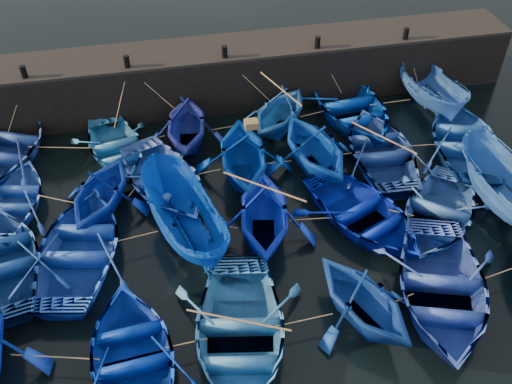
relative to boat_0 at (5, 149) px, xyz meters
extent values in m
plane|color=black|center=(9.16, -7.81, -0.58)|extent=(120.00, 120.00, 0.00)
cube|color=black|center=(9.16, 2.69, 0.67)|extent=(26.00, 2.50, 2.50)
cube|color=black|center=(9.16, 2.69, 1.98)|extent=(26.00, 2.50, 0.12)
cylinder|color=black|center=(1.16, 1.79, 2.29)|extent=(0.24, 0.24, 0.50)
cylinder|color=black|center=(5.16, 1.79, 2.29)|extent=(0.24, 0.24, 0.50)
cylinder|color=black|center=(9.16, 1.79, 2.29)|extent=(0.24, 0.24, 0.50)
cylinder|color=black|center=(13.16, 1.79, 2.29)|extent=(0.24, 0.24, 0.50)
cylinder|color=black|center=(17.16, 1.79, 2.29)|extent=(0.24, 0.24, 0.50)
imported|color=navy|center=(0.00, 0.00, 0.00)|extent=(5.89, 6.68, 1.15)
imported|color=blue|center=(4.26, -0.59, -0.12)|extent=(4.03, 4.98, 0.91)
imported|color=navy|center=(7.16, -0.35, 0.47)|extent=(3.94, 4.41, 2.09)
imported|color=#18539B|center=(11.10, -0.17, 0.44)|extent=(5.03, 5.07, 2.02)
imported|color=#002F94|center=(14.30, 0.08, 0.03)|extent=(4.85, 6.28, 1.20)
imported|color=#23529D|center=(17.99, 0.12, 0.34)|extent=(2.33, 4.89, 1.82)
imported|color=blue|center=(0.59, -3.02, -0.13)|extent=(3.96, 4.90, 0.90)
imported|color=#072591|center=(3.77, -3.75, 0.42)|extent=(4.53, 4.79, 1.99)
imported|color=blue|center=(5.99, -3.08, -0.04)|extent=(5.27, 6.14, 1.07)
imported|color=#003195|center=(9.04, -2.92, 0.59)|extent=(4.24, 4.78, 2.33)
imported|color=#063AAD|center=(11.80, -2.98, 0.56)|extent=(4.53, 4.99, 2.27)
imported|color=navy|center=(14.55, -2.99, -0.03)|extent=(4.16, 5.54, 1.09)
imported|color=#1E50A1|center=(18.05, -3.16, 0.00)|extent=(5.31, 6.39, 1.15)
imported|color=navy|center=(0.60, -5.94, -0.04)|extent=(4.64, 5.80, 1.07)
imported|color=#1840AF|center=(3.04, -5.93, -0.01)|extent=(4.89, 6.11, 1.13)
imported|color=#0137A5|center=(6.46, -5.71, 0.43)|extent=(3.31, 5.54, 2.01)
imported|color=#0924D2|center=(9.12, -6.10, 0.54)|extent=(4.38, 4.84, 2.23)
imported|color=#0115A0|center=(12.64, -6.30, -0.05)|extent=(5.42, 6.15, 1.06)
imported|color=#28529D|center=(15.19, -6.76, -0.07)|extent=(5.84, 6.03, 1.02)
imported|color=#22549C|center=(17.65, -6.67, 0.41)|extent=(2.55, 5.30, 1.97)
imported|color=#002390|center=(4.53, -10.25, -0.06)|extent=(3.92, 5.20, 1.02)
imported|color=#2869B2|center=(7.50, -10.20, 0.00)|extent=(4.87, 6.14, 1.15)
imported|color=navy|center=(11.20, -10.11, 0.43)|extent=(4.50, 4.78, 2.00)
imported|color=#24409D|center=(13.82, -9.91, 0.02)|extent=(5.66, 6.71, 1.19)
cube|color=brown|center=(9.34, -2.92, 1.89)|extent=(0.47, 0.40, 0.27)
cylinder|color=tan|center=(2.13, -0.29, -0.03)|extent=(2.47, 0.62, 0.04)
cylinder|color=tan|center=(5.71, -0.47, -0.03)|extent=(1.11, 0.27, 0.04)
cylinder|color=tan|center=(9.13, -0.26, -0.03)|extent=(2.14, 0.21, 0.04)
cylinder|color=tan|center=(12.70, -0.05, -0.03)|extent=(1.41, 0.29, 0.04)
cylinder|color=tan|center=(16.14, 0.10, -0.03)|extent=(1.89, 0.08, 0.04)
cylinder|color=tan|center=(2.18, -3.39, -0.03)|extent=(1.40, 0.76, 0.04)
cylinder|color=tan|center=(4.88, -3.42, -0.03)|extent=(0.45, 0.68, 0.04)
cylinder|color=tan|center=(7.51, -3.00, -0.03)|extent=(1.25, 0.20, 0.04)
cylinder|color=tan|center=(10.42, -2.95, -0.03)|extent=(0.96, 0.09, 0.04)
cylinder|color=tan|center=(13.17, -2.98, -0.03)|extent=(0.96, 0.05, 0.04)
cylinder|color=tan|center=(16.30, -3.08, -0.03)|extent=(1.70, 0.21, 0.04)
cylinder|color=tan|center=(1.82, -5.93, -0.03)|extent=(0.64, 0.05, 0.04)
cylinder|color=tan|center=(4.75, -5.82, -0.03)|extent=(1.63, 0.26, 0.04)
cylinder|color=tan|center=(7.79, -5.90, -0.03)|extent=(0.87, 0.43, 0.04)
cylinder|color=tan|center=(10.88, -6.20, -0.03)|extent=(1.73, 0.23, 0.04)
cylinder|color=tan|center=(13.91, -6.53, -0.03)|extent=(0.77, 0.49, 0.04)
cylinder|color=tan|center=(16.42, -6.71, -0.03)|extent=(0.66, 0.13, 0.04)
cylinder|color=tan|center=(2.43, -9.93, -0.03)|extent=(2.40, 0.68, 0.04)
cylinder|color=tan|center=(6.01, -10.23, -0.03)|extent=(1.17, 0.09, 0.04)
cylinder|color=tan|center=(9.35, -10.16, -0.03)|extent=(1.91, 0.13, 0.04)
cylinder|color=tan|center=(12.51, -10.01, -0.03)|extent=(0.82, 0.24, 0.04)
cylinder|color=tan|center=(15.81, -9.71, -0.03)|extent=(2.19, 0.43, 0.04)
cylinder|color=tan|center=(0.58, 1.44, 1.01)|extent=(1.21, 0.53, 2.09)
cylinder|color=tan|center=(4.71, 1.15, 1.01)|extent=(0.95, 1.12, 2.09)
cylinder|color=tan|center=(6.16, 1.27, 1.01)|extent=(2.04, 0.88, 2.10)
cylinder|color=tan|center=(10.13, 1.36, 1.01)|extent=(1.97, 0.71, 2.10)
cylinder|color=tan|center=(13.73, 1.48, 1.01)|extent=(1.18, 0.45, 2.09)
cylinder|color=tan|center=(17.58, 1.51, 1.01)|extent=(0.87, 0.41, 2.08)
cylinder|color=#99724C|center=(11.10, -0.17, 1.48)|extent=(1.08, 2.84, 0.06)
cylinder|color=#99724C|center=(14.55, -2.99, 0.55)|extent=(1.77, 2.49, 0.06)
cylinder|color=#99724C|center=(9.12, -6.10, 1.69)|extent=(2.34, 1.97, 0.06)
cylinder|color=#99724C|center=(7.50, -10.20, 0.60)|extent=(2.74, 1.32, 0.06)
camera|label=1|loc=(6.09, -19.41, 13.79)|focal=40.00mm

